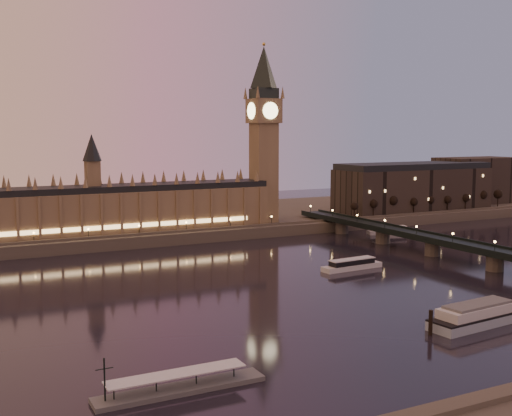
{
  "coord_description": "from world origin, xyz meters",
  "views": [
    {
      "loc": [
        -121.12,
        -211.98,
        59.06
      ],
      "look_at": [
        4.99,
        35.0,
        25.99
      ],
      "focal_mm": 45.0,
      "sensor_mm": 36.0,
      "label": 1
    }
  ],
  "objects_px": {
    "cruise_boat_a": "(352,265)",
    "cruise_boat_b": "(390,230)",
    "pontoon_pier": "(180,387)",
    "moored_barge": "(478,315)"
  },
  "relations": [
    {
      "from": "cruise_boat_a",
      "to": "pontoon_pier",
      "type": "height_order",
      "value": "pontoon_pier"
    },
    {
      "from": "cruise_boat_b",
      "to": "moored_barge",
      "type": "distance_m",
      "value": 177.04
    },
    {
      "from": "moored_barge",
      "to": "pontoon_pier",
      "type": "xyz_separation_m",
      "value": [
        -99.18,
        -6.32,
        -1.98
      ]
    },
    {
      "from": "cruise_boat_b",
      "to": "pontoon_pier",
      "type": "bearing_deg",
      "value": -121.81
    },
    {
      "from": "cruise_boat_b",
      "to": "pontoon_pier",
      "type": "xyz_separation_m",
      "value": [
        -188.15,
        -159.37,
        -0.92
      ]
    },
    {
      "from": "cruise_boat_a",
      "to": "moored_barge",
      "type": "xyz_separation_m",
      "value": [
        -12.91,
        -83.71,
        1.1
      ]
    },
    {
      "from": "cruise_boat_a",
      "to": "cruise_boat_b",
      "type": "xyz_separation_m",
      "value": [
        76.05,
        69.35,
        0.03
      ]
    },
    {
      "from": "cruise_boat_b",
      "to": "cruise_boat_a",
      "type": "bearing_deg",
      "value": -119.72
    },
    {
      "from": "moored_barge",
      "to": "cruise_boat_b",
      "type": "bearing_deg",
      "value": 54.37
    },
    {
      "from": "cruise_boat_b",
      "to": "moored_barge",
      "type": "xyz_separation_m",
      "value": [
        -88.97,
        -153.05,
        1.07
      ]
    }
  ]
}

